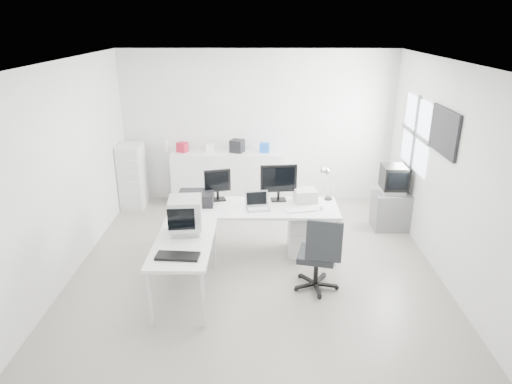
{
  "coord_description": "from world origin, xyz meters",
  "views": [
    {
      "loc": [
        0.07,
        -5.79,
        3.29
      ],
      "look_at": [
        0.0,
        0.2,
        1.0
      ],
      "focal_mm": 32.0,
      "sensor_mm": 36.0,
      "label": 1
    }
  ],
  "objects_px": {
    "side_desk": "(185,268)",
    "sideboard": "(227,178)",
    "office_chair": "(317,252)",
    "filing_cabinet": "(132,176)",
    "crt_monitor": "(186,215)",
    "laser_printer": "(305,195)",
    "tv_cabinet": "(391,210)",
    "crt_tv": "(394,180)",
    "drawer_pedestal": "(302,234)",
    "lcd_monitor_small": "(218,185)",
    "inkjet_printer": "(196,198)",
    "laptop": "(258,202)",
    "lcd_monitor_large": "(279,183)",
    "main_desk": "(255,230)"
  },
  "relations": [
    {
      "from": "crt_tv",
      "to": "drawer_pedestal",
      "type": "bearing_deg",
      "value": -150.79
    },
    {
      "from": "side_desk",
      "to": "crt_monitor",
      "type": "bearing_deg",
      "value": 90.0
    },
    {
      "from": "main_desk",
      "to": "sideboard",
      "type": "bearing_deg",
      "value": 105.44
    },
    {
      "from": "office_chair",
      "to": "filing_cabinet",
      "type": "xyz_separation_m",
      "value": [
        -3.07,
        2.69,
        0.08
      ]
    },
    {
      "from": "lcd_monitor_large",
      "to": "laser_printer",
      "type": "bearing_deg",
      "value": -10.61
    },
    {
      "from": "drawer_pedestal",
      "to": "filing_cabinet",
      "type": "distance_m",
      "value": 3.44
    },
    {
      "from": "laptop",
      "to": "tv_cabinet",
      "type": "xyz_separation_m",
      "value": [
        2.19,
        1.01,
        -0.56
      ]
    },
    {
      "from": "crt_tv",
      "to": "lcd_monitor_small",
      "type": "bearing_deg",
      "value": -166.66
    },
    {
      "from": "drawer_pedestal",
      "to": "filing_cabinet",
      "type": "height_order",
      "value": "filing_cabinet"
    },
    {
      "from": "side_desk",
      "to": "lcd_monitor_small",
      "type": "distance_m",
      "value": 1.52
    },
    {
      "from": "side_desk",
      "to": "sideboard",
      "type": "distance_m",
      "value": 3.1
    },
    {
      "from": "tv_cabinet",
      "to": "filing_cabinet",
      "type": "height_order",
      "value": "filing_cabinet"
    },
    {
      "from": "lcd_monitor_small",
      "to": "crt_tv",
      "type": "xyz_separation_m",
      "value": [
        2.79,
        0.66,
        -0.15
      ]
    },
    {
      "from": "side_desk",
      "to": "office_chair",
      "type": "height_order",
      "value": "office_chair"
    },
    {
      "from": "lcd_monitor_small",
      "to": "lcd_monitor_large",
      "type": "distance_m",
      "value": 0.9
    },
    {
      "from": "tv_cabinet",
      "to": "lcd_monitor_small",
      "type": "bearing_deg",
      "value": -166.66
    },
    {
      "from": "laser_printer",
      "to": "tv_cabinet",
      "type": "height_order",
      "value": "laser_printer"
    },
    {
      "from": "laser_printer",
      "to": "side_desk",
      "type": "bearing_deg",
      "value": -149.62
    },
    {
      "from": "tv_cabinet",
      "to": "laser_printer",
      "type": "bearing_deg",
      "value": -155.12
    },
    {
      "from": "lcd_monitor_large",
      "to": "main_desk",
      "type": "bearing_deg",
      "value": -150.78
    },
    {
      "from": "lcd_monitor_small",
      "to": "tv_cabinet",
      "type": "relative_size",
      "value": 0.79
    },
    {
      "from": "main_desk",
      "to": "drawer_pedestal",
      "type": "height_order",
      "value": "main_desk"
    },
    {
      "from": "side_desk",
      "to": "inkjet_printer",
      "type": "height_order",
      "value": "inkjet_printer"
    },
    {
      "from": "side_desk",
      "to": "inkjet_printer",
      "type": "bearing_deg",
      "value": 90.0
    },
    {
      "from": "office_chair",
      "to": "lcd_monitor_large",
      "type": "bearing_deg",
      "value": 124.65
    },
    {
      "from": "drawer_pedestal",
      "to": "lcd_monitor_small",
      "type": "height_order",
      "value": "lcd_monitor_small"
    },
    {
      "from": "laptop",
      "to": "crt_monitor",
      "type": "relative_size",
      "value": 0.76
    },
    {
      "from": "laptop",
      "to": "filing_cabinet",
      "type": "bearing_deg",
      "value": 130.77
    },
    {
      "from": "sideboard",
      "to": "filing_cabinet",
      "type": "bearing_deg",
      "value": -173.43
    },
    {
      "from": "laptop",
      "to": "sideboard",
      "type": "height_order",
      "value": "sideboard"
    },
    {
      "from": "laptop",
      "to": "filing_cabinet",
      "type": "xyz_separation_m",
      "value": [
        -2.31,
        1.88,
        -0.28
      ]
    },
    {
      "from": "drawer_pedestal",
      "to": "office_chair",
      "type": "bearing_deg",
      "value": -83.65
    },
    {
      "from": "inkjet_printer",
      "to": "tv_cabinet",
      "type": "xyz_separation_m",
      "value": [
        3.09,
        0.81,
        -0.53
      ]
    },
    {
      "from": "inkjet_printer",
      "to": "filing_cabinet",
      "type": "height_order",
      "value": "filing_cabinet"
    },
    {
      "from": "lcd_monitor_large",
      "to": "tv_cabinet",
      "type": "bearing_deg",
      "value": 12.97
    },
    {
      "from": "laser_printer",
      "to": "crt_monitor",
      "type": "relative_size",
      "value": 0.66
    },
    {
      "from": "office_chair",
      "to": "laser_printer",
      "type": "bearing_deg",
      "value": 106.09
    },
    {
      "from": "laser_printer",
      "to": "filing_cabinet",
      "type": "xyz_separation_m",
      "value": [
        -3.01,
        1.56,
        -0.25
      ]
    },
    {
      "from": "crt_monitor",
      "to": "office_chair",
      "type": "relative_size",
      "value": 0.46
    },
    {
      "from": "lcd_monitor_large",
      "to": "laptop",
      "type": "xyz_separation_m",
      "value": [
        -0.3,
        -0.35,
        -0.16
      ]
    },
    {
      "from": "inkjet_printer",
      "to": "crt_tv",
      "type": "xyz_separation_m",
      "value": [
        3.09,
        0.81,
        0.01
      ]
    },
    {
      "from": "tv_cabinet",
      "to": "crt_tv",
      "type": "xyz_separation_m",
      "value": [
        0.0,
        0.0,
        0.54
      ]
    },
    {
      "from": "crt_monitor",
      "to": "office_chair",
      "type": "distance_m",
      "value": 1.72
    },
    {
      "from": "main_desk",
      "to": "inkjet_printer",
      "type": "bearing_deg",
      "value": 173.29
    },
    {
      "from": "side_desk",
      "to": "drawer_pedestal",
      "type": "relative_size",
      "value": 2.33
    },
    {
      "from": "inkjet_printer",
      "to": "laser_printer",
      "type": "relative_size",
      "value": 1.59
    },
    {
      "from": "lcd_monitor_small",
      "to": "laser_printer",
      "type": "height_order",
      "value": "lcd_monitor_small"
    },
    {
      "from": "laptop",
      "to": "office_chair",
      "type": "relative_size",
      "value": 0.35
    },
    {
      "from": "crt_monitor",
      "to": "office_chair",
      "type": "xyz_separation_m",
      "value": [
        1.66,
        -0.06,
        -0.47
      ]
    },
    {
      "from": "inkjet_printer",
      "to": "tv_cabinet",
      "type": "height_order",
      "value": "inkjet_printer"
    }
  ]
}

